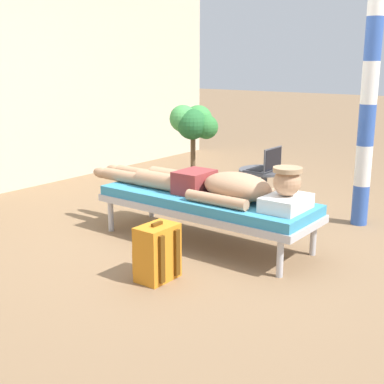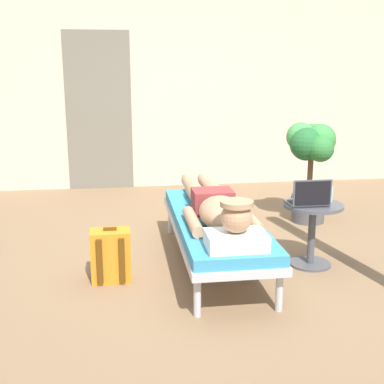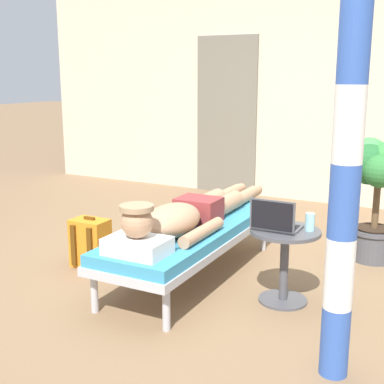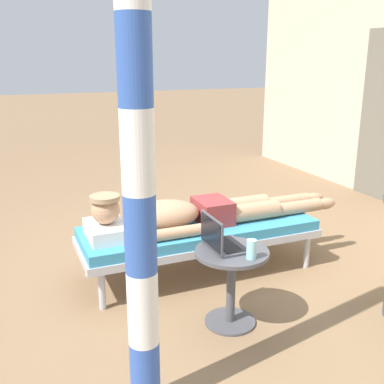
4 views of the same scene
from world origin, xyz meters
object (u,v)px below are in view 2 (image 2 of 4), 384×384
laptop (309,199)px  backpack (111,256)px  side_table (312,224)px  lounge_chair (215,225)px  person_reclining (217,207)px  potted_plant (311,155)px  drink_glass (329,194)px

laptop → backpack: laptop is taller
side_table → backpack: size_ratio=1.23×
lounge_chair → side_table: side_table is taller
person_reclining → potted_plant: potted_plant is taller
potted_plant → lounge_chair: bearing=-138.6°
laptop → potted_plant: (0.47, 1.22, 0.13)m
drink_glass → potted_plant: potted_plant is taller
backpack → drink_glass: bearing=4.1°
lounge_chair → side_table: size_ratio=3.69×
side_table → backpack: 1.64m
lounge_chair → backpack: 0.87m
laptop → lounge_chair: bearing=167.1°
laptop → drink_glass: laptop is taller
lounge_chair → laptop: 0.78m
lounge_chair → potted_plant: potted_plant is taller
laptop → potted_plant: bearing=68.8°
person_reclining → potted_plant: (1.20, 1.14, 0.19)m
lounge_chair → backpack: size_ratio=4.55×
side_table → laptop: 0.24m
side_table → backpack: side_table is taller
drink_glass → backpack: drink_glass is taller
drink_glass → potted_plant: bearing=76.7°
lounge_chair → person_reclining: size_ratio=0.89×
side_table → potted_plant: (0.41, 1.17, 0.35)m
laptop → drink_glass: bearing=26.9°
person_reclining → backpack: (-0.84, -0.11, -0.32)m
drink_glass → potted_plant: size_ratio=0.12×
potted_plant → person_reclining: bearing=-136.5°
laptop → backpack: size_ratio=0.73×
person_reclining → laptop: bearing=-6.6°
laptop → backpack: (-1.57, -0.02, -0.39)m
person_reclining → lounge_chair: bearing=90.0°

